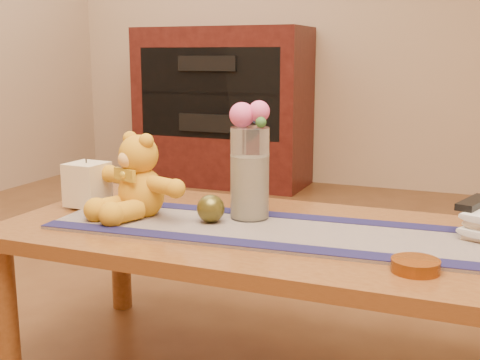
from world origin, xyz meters
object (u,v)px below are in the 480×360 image
at_px(pillar_candle, 87,184).
at_px(glass_vase, 250,173).
at_px(amber_dish, 415,266).
at_px(book_bottom, 473,229).
at_px(tv_remote, 474,203).
at_px(bronze_ball, 211,209).
at_px(teddy_bear, 141,176).

height_order(pillar_candle, glass_vase, glass_vase).
bearing_deg(pillar_candle, amber_dish, -11.73).
distance_m(book_bottom, tv_remote, 0.08).
relative_size(glass_vase, tv_remote, 1.62).
distance_m(pillar_candle, amber_dish, 1.04).
bearing_deg(glass_vase, book_bottom, 10.33).
bearing_deg(amber_dish, glass_vase, 152.37).
bearing_deg(glass_vase, bronze_ball, -134.23).
xyz_separation_m(pillar_candle, book_bottom, (1.12, 0.16, -0.06)).
height_order(bronze_ball, amber_dish, bronze_ball).
relative_size(glass_vase, amber_dish, 2.43).
bearing_deg(amber_dish, bronze_ball, 163.33).
height_order(teddy_bear, tv_remote, teddy_bear).
relative_size(pillar_candle, bronze_ball, 1.69).
bearing_deg(amber_dish, teddy_bear, 167.57).
relative_size(glass_vase, bronze_ball, 3.32).
relative_size(bronze_ball, amber_dish, 0.73).
height_order(book_bottom, tv_remote, tv_remote).
bearing_deg(pillar_candle, glass_vase, 5.15).
xyz_separation_m(glass_vase, tv_remote, (0.60, 0.10, -0.05)).
bearing_deg(teddy_bear, tv_remote, 32.67).
bearing_deg(pillar_candle, bronze_ball, -4.98).
relative_size(pillar_candle, glass_vase, 0.51).
bearing_deg(bronze_ball, teddy_bear, 178.92).
bearing_deg(bronze_ball, glass_vase, 45.77).
height_order(glass_vase, tv_remote, glass_vase).
relative_size(bronze_ball, tv_remote, 0.49).
relative_size(pillar_candle, tv_remote, 0.83).
distance_m(glass_vase, amber_dish, 0.57).
bearing_deg(teddy_bear, glass_vase, 36.10).
relative_size(glass_vase, book_bottom, 1.17).
height_order(teddy_bear, bronze_ball, teddy_bear).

